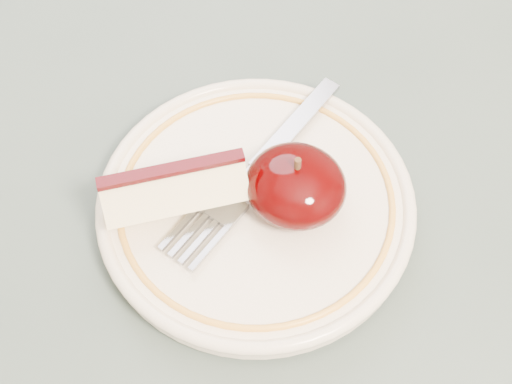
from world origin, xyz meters
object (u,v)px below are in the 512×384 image
at_px(table, 261,383).
at_px(apple_half, 296,186).
at_px(plate, 256,204).
at_px(fork, 255,170).

distance_m(table, apple_half, 0.15).
height_order(plate, apple_half, apple_half).
height_order(plate, fork, fork).
bearing_deg(table, apple_half, 102.74).
bearing_deg(table, plate, 119.28).
bearing_deg(fork, table, -141.35).
bearing_deg(apple_half, fork, 165.92).
bearing_deg(plate, fork, 118.36).
relative_size(plate, fork, 1.18).
xyz_separation_m(apple_half, fork, (-0.03, 0.01, -0.01)).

